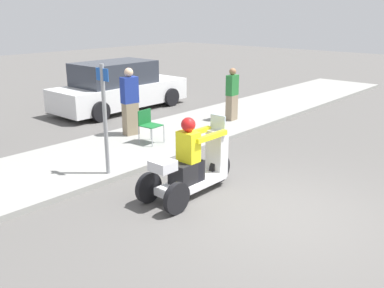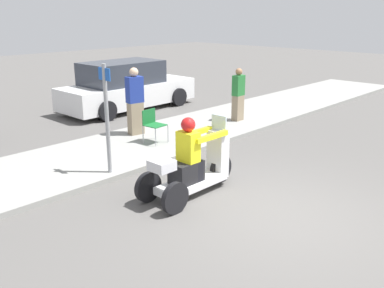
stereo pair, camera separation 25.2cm
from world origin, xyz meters
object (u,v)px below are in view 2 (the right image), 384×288
(motorcycle_trike, at_px, (193,167))
(spectator_far_back, at_px, (135,103))
(folding_chair_set_back, at_px, (152,122))
(spectator_end_of_line, at_px, (238,96))
(parked_car_lot_center, at_px, (126,87))
(street_sign, at_px, (107,115))

(motorcycle_trike, bearing_deg, spectator_far_back, 65.86)
(folding_chair_set_back, bearing_deg, spectator_end_of_line, -2.89)
(parked_car_lot_center, bearing_deg, folding_chair_set_back, -119.94)
(parked_car_lot_center, height_order, street_sign, street_sign)
(spectator_far_back, xyz_separation_m, parked_car_lot_center, (2.06, 3.01, -0.20))
(spectator_far_back, height_order, street_sign, street_sign)
(motorcycle_trike, height_order, spectator_end_of_line, spectator_end_of_line)
(folding_chair_set_back, bearing_deg, spectator_far_back, 78.36)
(spectator_end_of_line, relative_size, folding_chair_set_back, 1.90)
(spectator_end_of_line, height_order, folding_chair_set_back, spectator_end_of_line)
(spectator_end_of_line, height_order, street_sign, street_sign)
(spectator_far_back, bearing_deg, motorcycle_trike, -114.14)
(parked_car_lot_center, xyz_separation_m, street_sign, (-4.25, -4.85, 0.54))
(spectator_far_back, xyz_separation_m, folding_chair_set_back, (-0.18, -0.88, -0.35))
(spectator_far_back, relative_size, folding_chair_set_back, 2.16)
(motorcycle_trike, distance_m, spectator_far_back, 4.00)
(motorcycle_trike, relative_size, spectator_end_of_line, 1.38)
(motorcycle_trike, relative_size, folding_chair_set_back, 2.63)
(spectator_far_back, bearing_deg, parked_car_lot_center, 55.63)
(motorcycle_trike, height_order, folding_chair_set_back, motorcycle_trike)
(street_sign, bearing_deg, spectator_far_back, 40.01)
(motorcycle_trike, xyz_separation_m, spectator_far_back, (1.63, 3.63, 0.44))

